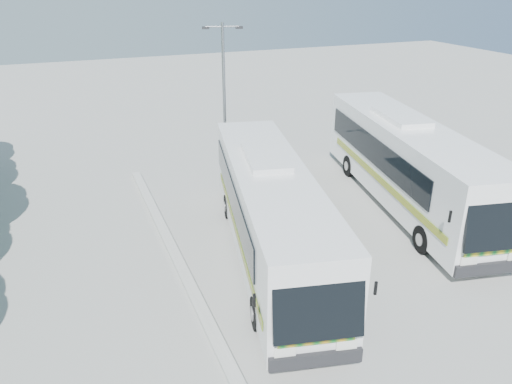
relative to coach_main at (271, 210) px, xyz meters
name	(u,v)px	position (x,y,z in m)	size (l,w,h in m)	color
ground	(243,259)	(-1.03, 0.18, -1.91)	(100.00, 100.00, 0.00)	gray
kerb_divider	(170,244)	(-3.33, 2.18, -1.84)	(0.40, 16.00, 0.15)	#B2B2AD
coach_main	(271,210)	(0.00, 0.00, 0.00)	(5.13, 12.83, 3.49)	silver
coach_adjacent	(408,162)	(7.55, 2.03, 0.12)	(5.25, 13.65, 3.71)	white
lamppost	(224,97)	(0.97, 8.02, 2.34)	(1.86, 0.67, 7.71)	gray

